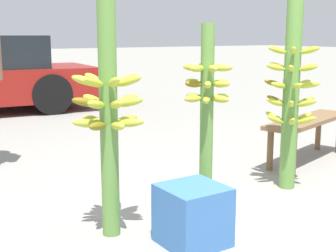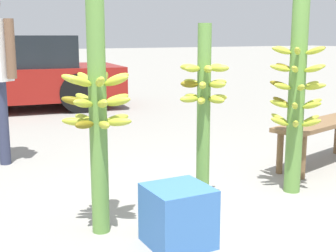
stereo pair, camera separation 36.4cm
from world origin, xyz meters
The scene contains 6 objects.
ground_plane centered at (0.00, 0.00, 0.00)m, with size 80.00×80.00×0.00m, color gray.
banana_stalk_left centered at (-0.84, 0.47, 0.78)m, with size 0.45×0.45×1.48m.
banana_stalk_center centered at (-0.02, 0.53, 0.76)m, with size 0.37×0.36×1.35m.
banana_stalk_right centered at (0.83, 0.50, 0.83)m, with size 0.46×0.46×1.63m.
market_bench centered at (1.63, 0.98, 0.37)m, with size 1.37×0.67×0.44m.
produce_crate centered at (-0.48, 0.07, 0.18)m, with size 0.37×0.37×0.37m.
Camera 2 is at (-1.79, -2.29, 1.27)m, focal length 50.00 mm.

